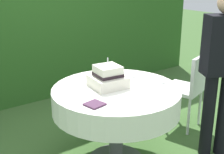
{
  "coord_description": "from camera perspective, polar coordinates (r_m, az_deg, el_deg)",
  "views": [
    {
      "loc": [
        -1.61,
        -2.11,
        1.78
      ],
      "look_at": [
        -0.02,
        0.04,
        0.86
      ],
      "focal_mm": 50.59,
      "sensor_mm": 36.0,
      "label": 1
    }
  ],
  "objects": [
    {
      "name": "foliage_hedge",
      "position": [
        4.53,
        -15.72,
        11.54
      ],
      "size": [
        5.85,
        0.52,
        2.5
      ],
      "primitive_type": "cube",
      "color": "#28561E",
      "rests_on": "ground_plane"
    },
    {
      "name": "cake_table",
      "position": [
        2.89,
        0.76,
        -4.27
      ],
      "size": [
        1.17,
        1.17,
        0.76
      ],
      "color": "#4C4C51",
      "rests_on": "ground_plane"
    },
    {
      "name": "wedding_cake",
      "position": [
        2.87,
        -0.73,
        -0.04
      ],
      "size": [
        0.33,
        0.33,
        0.27
      ],
      "color": "silver",
      "rests_on": "cake_table"
    },
    {
      "name": "serving_plate_near",
      "position": [
        3.28,
        1.25,
        0.94
      ],
      "size": [
        0.11,
        0.11,
        0.01
      ],
      "primitive_type": "cylinder",
      "color": "white",
      "rests_on": "cake_table"
    },
    {
      "name": "serving_plate_far",
      "position": [
        3.03,
        8.7,
        -0.81
      ],
      "size": [
        0.12,
        0.12,
        0.01
      ],
      "primitive_type": "cylinder",
      "color": "white",
      "rests_on": "cake_table"
    },
    {
      "name": "serving_plate_left",
      "position": [
        3.15,
        3.25,
        0.14
      ],
      "size": [
        0.11,
        0.11,
        0.01
      ],
      "primitive_type": "cylinder",
      "color": "white",
      "rests_on": "cake_table"
    },
    {
      "name": "napkin_stack",
      "position": [
        2.5,
        -3.16,
        -4.94
      ],
      "size": [
        0.16,
        0.16,
        0.01
      ],
      "primitive_type": "cube",
      "rotation": [
        0.0,
        0.0,
        0.17
      ],
      "color": "#4C2D47",
      "rests_on": "cake_table"
    },
    {
      "name": "garden_chair",
      "position": [
        3.68,
        13.91,
        -1.31
      ],
      "size": [
        0.5,
        0.5,
        0.89
      ],
      "color": "white",
      "rests_on": "ground_plane"
    },
    {
      "name": "standing_person",
      "position": [
        3.09,
        19.21,
        1.93
      ],
      "size": [
        0.41,
        0.35,
        1.6
      ],
      "color": "black",
      "rests_on": "ground_plane"
    }
  ]
}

